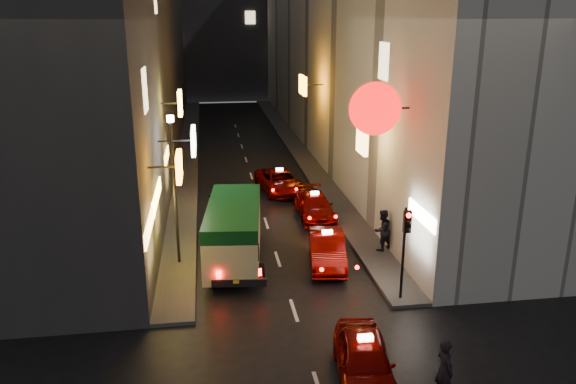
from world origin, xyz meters
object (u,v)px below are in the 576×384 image
taxi_near (365,358)px  lamp_post (174,181)px  traffic_light (406,235)px  minibus (234,227)px  pedestrian_crossing (445,365)px

taxi_near → lamp_post: bearing=122.0°
traffic_light → minibus: bearing=142.8°
minibus → taxi_near: (3.20, -8.77, -0.86)m
minibus → lamp_post: lamp_post is taller
minibus → traffic_light: (5.86, -4.44, 1.04)m
minibus → pedestrian_crossing: 11.05m
taxi_near → lamp_post: 10.85m
minibus → traffic_light: 7.42m
taxi_near → traffic_light: 5.43m
pedestrian_crossing → lamp_post: bearing=27.9°
taxi_near → pedestrian_crossing: bearing=-26.7°
pedestrian_crossing → traffic_light: (0.70, 5.32, 1.68)m
pedestrian_crossing → traffic_light: traffic_light is taller
taxi_near → traffic_light: size_ratio=1.48×
minibus → taxi_near: minibus is taller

